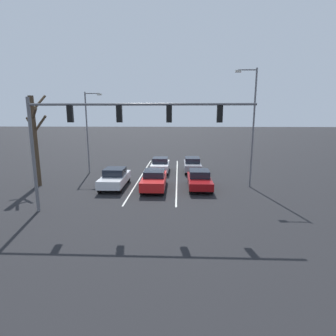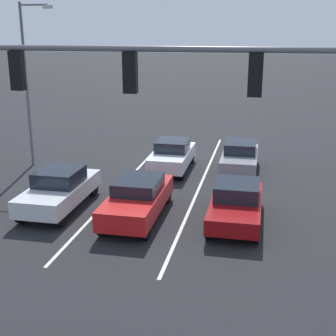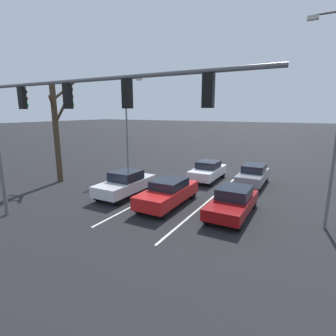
% 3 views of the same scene
% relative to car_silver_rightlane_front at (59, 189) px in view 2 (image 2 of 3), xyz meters
% --- Properties ---
extents(ground_plane, '(240.00, 240.00, 0.00)m').
position_rel_car_silver_rightlane_front_xyz_m(ground_plane, '(-3.36, -7.39, -0.81)').
color(ground_plane, black).
extents(lane_stripe_left_divider, '(0.12, 18.09, 0.01)m').
position_rel_car_silver_rightlane_front_xyz_m(lane_stripe_left_divider, '(-5.13, -4.34, -0.80)').
color(lane_stripe_left_divider, silver).
rests_on(lane_stripe_left_divider, ground_plane).
extents(lane_stripe_center_divider, '(0.12, 18.09, 0.01)m').
position_rel_car_silver_rightlane_front_xyz_m(lane_stripe_center_divider, '(-1.60, -4.34, -0.80)').
color(lane_stripe_center_divider, silver).
rests_on(lane_stripe_center_divider, ground_plane).
extents(car_silver_rightlane_front, '(1.85, 4.52, 1.60)m').
position_rel_car_silver_rightlane_front_xyz_m(car_silver_rightlane_front, '(0.00, 0.00, 0.00)').
color(car_silver_rightlane_front, silver).
rests_on(car_silver_rightlane_front, ground_plane).
extents(car_maroon_leftlane_front, '(1.83, 4.46, 1.46)m').
position_rel_car_silver_rightlane_front_xyz_m(car_maroon_leftlane_front, '(-7.00, -0.08, -0.07)').
color(car_maroon_leftlane_front, maroon).
rests_on(car_maroon_leftlane_front, ground_plane).
extents(car_red_midlane_front, '(1.83, 4.75, 1.52)m').
position_rel_car_silver_rightlane_front_xyz_m(car_red_midlane_front, '(-3.31, 0.29, -0.03)').
color(car_red_midlane_front, red).
rests_on(car_red_midlane_front, ground_plane).
extents(car_gray_leftlane_second, '(1.72, 4.22, 1.50)m').
position_rel_car_silver_rightlane_front_xyz_m(car_gray_leftlane_second, '(-6.76, -6.58, -0.04)').
color(car_gray_leftlane_second, gray).
rests_on(car_gray_leftlane_second, ground_plane).
extents(car_white_midlane_second, '(1.77, 4.15, 1.54)m').
position_rel_car_silver_rightlane_front_xyz_m(car_white_midlane_second, '(-3.37, -6.15, -0.03)').
color(car_white_midlane_second, silver).
rests_on(car_white_midlane_second, ground_plane).
extents(street_lamp_right_shoulder, '(1.74, 0.24, 8.19)m').
position_rel_car_silver_rightlane_front_xyz_m(street_lamp_right_shoulder, '(3.88, -5.57, 3.88)').
color(street_lamp_right_shoulder, slate).
rests_on(street_lamp_right_shoulder, ground_plane).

